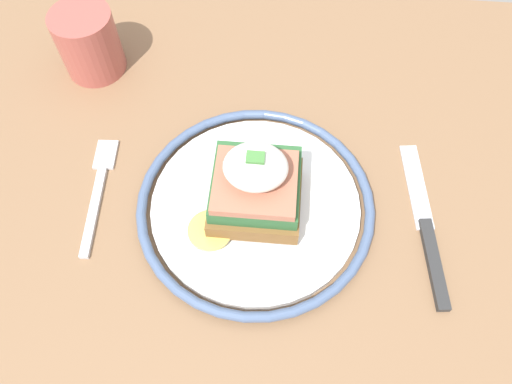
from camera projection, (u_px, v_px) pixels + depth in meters
ground_plane at (255, 369)px, 1.12m from camera, size 6.00×6.00×0.00m
dining_table at (254, 272)px, 0.59m from camera, size 1.10×0.73×0.72m
plate at (256, 205)px, 0.50m from camera, size 0.24×0.24×0.02m
sandwich at (255, 186)px, 0.47m from camera, size 0.11×0.10×0.08m
fork at (99, 189)px, 0.51m from camera, size 0.02×0.14×0.00m
knife at (427, 234)px, 0.49m from camera, size 0.04×0.18×0.01m
cup at (88, 42)px, 0.57m from camera, size 0.07×0.07×0.08m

